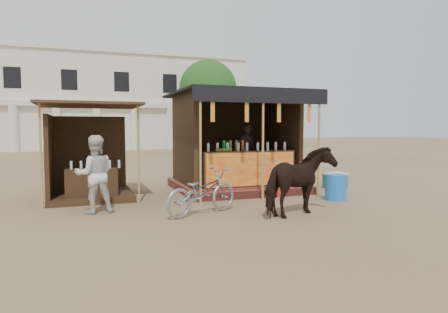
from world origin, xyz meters
name	(u,v)px	position (x,y,z in m)	size (l,w,h in m)	color
ground	(250,215)	(0.00, 0.00, 0.00)	(120.00, 120.00, 0.00)	#846B4C
main_stall	(237,154)	(1.02, 3.36, 1.03)	(3.60, 3.61, 2.78)	maroon
secondary_stall	(84,165)	(-3.17, 3.24, 0.85)	(2.40, 2.40, 2.38)	#3D2B16
cow	(300,181)	(0.93, -0.35, 0.70)	(0.76, 1.67, 1.41)	black
motorbike	(202,192)	(-0.90, 0.44, 0.47)	(0.62, 1.77, 0.93)	#97979F
bystander	(95,174)	(-2.97, 1.33, 0.82)	(0.79, 0.62, 1.63)	silver
blue_barrel	(336,187)	(2.69, 0.90, 0.32)	(0.52, 0.52, 0.64)	blue
red_crate	(280,190)	(1.72, 2.00, 0.14)	(0.43, 0.44, 0.29)	#A5281B
cooler	(335,180)	(3.87, 2.60, 0.23)	(0.70, 0.53, 0.46)	#1A7949
background_building	(95,104)	(-2.00, 29.94, 3.98)	(26.00, 7.45, 8.18)	silver
tree	(205,91)	(5.81, 22.14, 4.63)	(4.50, 4.40, 7.00)	#382314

